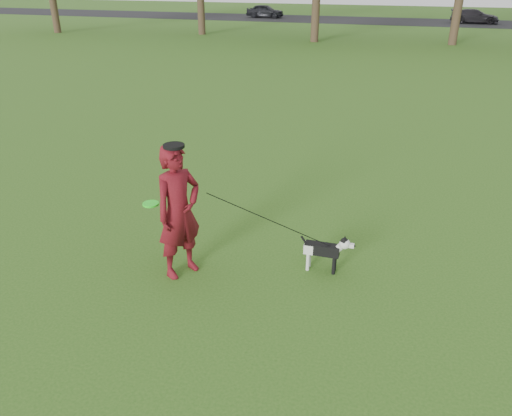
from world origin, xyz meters
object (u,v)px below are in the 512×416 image
(car_left, at_px, (265,11))
(car_right, at_px, (475,16))
(dog, at_px, (326,249))
(man, at_px, (179,212))

(car_left, relative_size, car_right, 0.89)
(car_left, xyz_separation_m, car_right, (17.52, 0.00, -0.03))
(dog, distance_m, car_left, 41.53)
(car_left, bearing_deg, dog, -161.53)
(man, relative_size, car_left, 0.60)
(dog, bearing_deg, car_left, 107.11)
(man, height_order, dog, man)
(man, relative_size, car_right, 0.53)
(dog, relative_size, car_right, 0.22)
(car_left, bearing_deg, car_right, -88.64)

